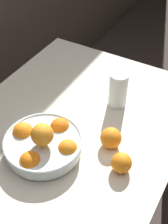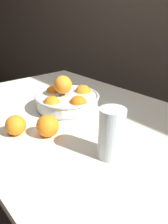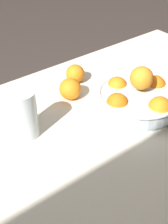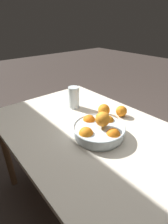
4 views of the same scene
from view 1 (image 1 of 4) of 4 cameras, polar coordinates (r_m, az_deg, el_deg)
name	(u,v)px [view 1 (image 1 of 4)]	position (r m, az deg, el deg)	size (l,w,h in m)	color
dining_table	(57,155)	(1.26, -4.90, -7.77)	(1.32, 0.86, 0.71)	beige
fruit_bowl	(43,144)	(1.14, -7.42, -5.79)	(0.29, 0.29, 0.15)	silver
juice_glass	(118,91)	(1.31, 6.23, 3.92)	(0.08, 0.08, 0.16)	#F4A314
orange_loose_near_bowl	(121,163)	(1.09, 6.86, -9.21)	(0.07, 0.07, 0.07)	orange
orange_loose_front	(111,138)	(1.16, 4.93, -4.75)	(0.08, 0.08, 0.08)	orange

